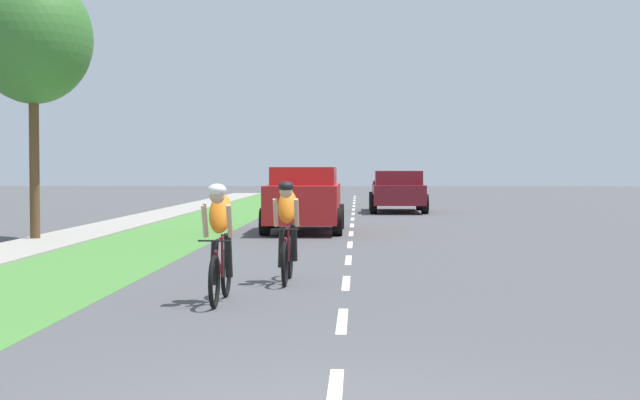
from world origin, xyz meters
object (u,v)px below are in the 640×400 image
at_px(cyclist_lead, 220,242).
at_px(cyclist_trailing, 287,230).
at_px(suv_red, 304,198).
at_px(pickup_maroon, 398,191).
at_px(street_tree_near, 33,40).

height_order(cyclist_lead, cyclist_trailing, same).
height_order(cyclist_trailing, suv_red, suv_red).
bearing_deg(pickup_maroon, cyclist_lead, -97.85).
xyz_separation_m(cyclist_lead, suv_red, (0.34, 13.35, 0.14)).
relative_size(cyclist_lead, suv_red, 0.37).
bearing_deg(cyclist_trailing, pickup_maroon, 83.22).
bearing_deg(street_tree_near, pickup_maroon, 56.92).
xyz_separation_m(cyclist_trailing, suv_red, (-0.38, 11.18, 0.14)).
bearing_deg(pickup_maroon, suv_red, -105.15).
bearing_deg(suv_red, cyclist_lead, -91.46).
bearing_deg(cyclist_trailing, street_tree_near, 130.48).
distance_m(cyclist_trailing, pickup_maroon, 22.64).
height_order(cyclist_lead, pickup_maroon, pickup_maroon).
relative_size(cyclist_lead, street_tree_near, 0.27).
bearing_deg(street_tree_near, suv_red, 26.78).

